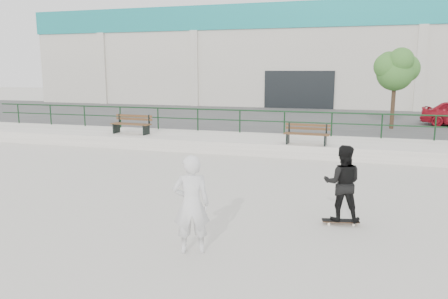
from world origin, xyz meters
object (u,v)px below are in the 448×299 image
(bench_right, at_px, (307,134))
(tree, at_px, (396,69))
(standing_skater, at_px, (342,183))
(bench_left, at_px, (132,124))
(skateboard, at_px, (341,221))
(seated_skater, at_px, (191,204))

(bench_right, height_order, tree, tree)
(bench_right, relative_size, tree, 0.45)
(standing_skater, bearing_deg, tree, -101.85)
(bench_left, bearing_deg, skateboard, -36.36)
(skateboard, bearing_deg, bench_right, 90.67)
(seated_skater, bearing_deg, tree, -127.77)
(seated_skater, bearing_deg, skateboard, -159.40)
(bench_left, distance_m, standing_skater, 12.04)
(bench_left, xyz_separation_m, bench_right, (7.68, -0.64, -0.03))
(bench_right, xyz_separation_m, standing_skater, (1.49, -7.16, 0.03))
(bench_left, relative_size, standing_skater, 1.13)
(bench_right, xyz_separation_m, seated_skater, (-1.06, -9.45, 0.02))
(skateboard, bearing_deg, bench_left, 128.50)
(bench_right, height_order, standing_skater, standing_skater)
(bench_left, bearing_deg, bench_right, -0.72)
(bench_right, distance_m, skateboard, 7.36)
(tree, distance_m, skateboard, 13.39)
(bench_left, distance_m, seated_skater, 12.06)
(tree, height_order, seated_skater, tree)
(bench_right, height_order, skateboard, bench_right)
(bench_left, height_order, tree, tree)
(bench_left, xyz_separation_m, seated_skater, (6.61, -10.08, -0.01))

